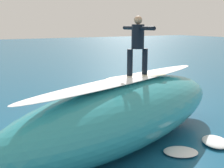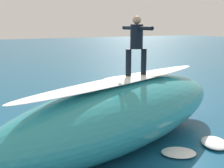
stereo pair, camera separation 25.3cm
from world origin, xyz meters
name	(u,v)px [view 1 (the left image)]	position (x,y,z in m)	size (l,w,h in m)	color
ground_plane	(104,122)	(0.00, 0.00, 0.00)	(120.00, 120.00, 0.00)	#145175
wave_crest	(127,113)	(0.34, 1.95, 0.91)	(8.36, 2.46, 1.82)	teal
wave_foam_lip	(127,79)	(0.34, 1.95, 1.86)	(7.10, 0.86, 0.08)	white
surfboard_riding	(137,77)	(-0.08, 1.81, 1.87)	(1.98, 0.53, 0.10)	#EAE5C6
surfer_riding	(138,41)	(-0.08, 1.81, 2.86)	(0.64, 1.54, 1.62)	black
surfboard_paddling	(94,111)	(-0.21, -1.19, 0.04)	(2.13, 0.51, 0.08)	#33B2D1
surfer_paddling	(90,107)	(-0.10, -1.25, 0.20)	(1.50, 0.95, 0.29)	black
foam_patch_near	(181,152)	(-0.50, 3.22, 0.06)	(0.90, 0.70, 0.12)	white
foam_patch_mid	(215,142)	(-1.79, 3.24, 0.07)	(0.98, 0.71, 0.14)	white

